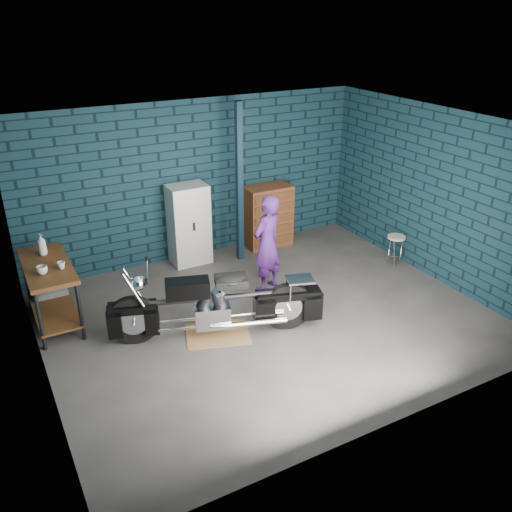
{
  "coord_description": "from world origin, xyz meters",
  "views": [
    {
      "loc": [
        -3.3,
        -5.76,
        4.1
      ],
      "look_at": [
        -0.03,
        0.3,
        0.85
      ],
      "focal_mm": 38.0,
      "sensor_mm": 36.0,
      "label": 1
    }
  ],
  "objects_px": {
    "motorcycle": "(217,300)",
    "shop_stool": "(395,251)",
    "workbench": "(52,294)",
    "storage_bin": "(51,298)",
    "tool_chest": "(268,216)",
    "person": "(267,244)",
    "locker": "(189,225)"
  },
  "relations": [
    {
      "from": "motorcycle",
      "to": "shop_stool",
      "type": "bearing_deg",
      "value": 26.44
    },
    {
      "from": "workbench",
      "to": "motorcycle",
      "type": "xyz_separation_m",
      "value": [
        1.87,
        -1.36,
        0.08
      ]
    },
    {
      "from": "storage_bin",
      "to": "shop_stool",
      "type": "distance_m",
      "value": 5.55
    },
    {
      "from": "storage_bin",
      "to": "tool_chest",
      "type": "distance_m",
      "value": 3.97
    },
    {
      "from": "person",
      "to": "shop_stool",
      "type": "relative_size",
      "value": 2.83
    },
    {
      "from": "workbench",
      "to": "storage_bin",
      "type": "bearing_deg",
      "value": 87.61
    },
    {
      "from": "storage_bin",
      "to": "tool_chest",
      "type": "relative_size",
      "value": 0.42
    },
    {
      "from": "workbench",
      "to": "person",
      "type": "height_order",
      "value": "person"
    },
    {
      "from": "shop_stool",
      "to": "person",
      "type": "bearing_deg",
      "value": 172.05
    },
    {
      "from": "motorcycle",
      "to": "person",
      "type": "bearing_deg",
      "value": 52.19
    },
    {
      "from": "person",
      "to": "tool_chest",
      "type": "bearing_deg",
      "value": -143.59
    },
    {
      "from": "locker",
      "to": "tool_chest",
      "type": "bearing_deg",
      "value": 0.0
    },
    {
      "from": "workbench",
      "to": "shop_stool",
      "type": "relative_size",
      "value": 2.57
    },
    {
      "from": "locker",
      "to": "shop_stool",
      "type": "height_order",
      "value": "locker"
    },
    {
      "from": "storage_bin",
      "to": "shop_stool",
      "type": "bearing_deg",
      "value": -14.01
    },
    {
      "from": "storage_bin",
      "to": "locker",
      "type": "bearing_deg",
      "value": 10.43
    },
    {
      "from": "locker",
      "to": "tool_chest",
      "type": "height_order",
      "value": "locker"
    },
    {
      "from": "motorcycle",
      "to": "storage_bin",
      "type": "height_order",
      "value": "motorcycle"
    },
    {
      "from": "tool_chest",
      "to": "shop_stool",
      "type": "relative_size",
      "value": 2.07
    },
    {
      "from": "shop_stool",
      "to": "storage_bin",
      "type": "bearing_deg",
      "value": 165.99
    },
    {
      "from": "tool_chest",
      "to": "workbench",
      "type": "bearing_deg",
      "value": -166.87
    },
    {
      "from": "tool_chest",
      "to": "person",
      "type": "bearing_deg",
      "value": -120.1
    },
    {
      "from": "workbench",
      "to": "locker",
      "type": "bearing_deg",
      "value": 20.89
    },
    {
      "from": "locker",
      "to": "shop_stool",
      "type": "relative_size",
      "value": 2.54
    },
    {
      "from": "locker",
      "to": "shop_stool",
      "type": "distance_m",
      "value": 3.51
    },
    {
      "from": "workbench",
      "to": "tool_chest",
      "type": "relative_size",
      "value": 1.25
    },
    {
      "from": "workbench",
      "to": "tool_chest",
      "type": "xyz_separation_m",
      "value": [
        3.94,
        0.92,
        0.11
      ]
    },
    {
      "from": "motorcycle",
      "to": "storage_bin",
      "type": "xyz_separation_m",
      "value": [
        -1.85,
        1.84,
        -0.39
      ]
    },
    {
      "from": "tool_chest",
      "to": "storage_bin",
      "type": "bearing_deg",
      "value": -173.6
    },
    {
      "from": "person",
      "to": "shop_stool",
      "type": "xyz_separation_m",
      "value": [
        2.31,
        -0.32,
        -0.5
      ]
    },
    {
      "from": "tool_chest",
      "to": "shop_stool",
      "type": "bearing_deg",
      "value": -50.65
    },
    {
      "from": "workbench",
      "to": "motorcycle",
      "type": "bearing_deg",
      "value": -36.05
    }
  ]
}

